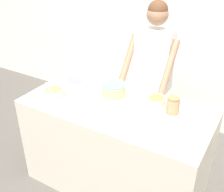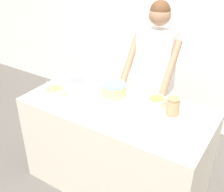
{
  "view_description": "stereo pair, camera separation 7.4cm",
  "coord_description": "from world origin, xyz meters",
  "px_view_note": "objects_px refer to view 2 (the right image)",
  "views": [
    {
      "loc": [
        1.02,
        -1.39,
        2.13
      ],
      "look_at": [
        -0.02,
        0.36,
        1.0
      ],
      "focal_mm": 45.0,
      "sensor_mm": 36.0,
      "label": 1
    },
    {
      "loc": [
        1.08,
        -1.35,
        2.13
      ],
      "look_at": [
        -0.02,
        0.36,
        1.0
      ],
      "focal_mm": 45.0,
      "sensor_mm": 36.0,
      "label": 2
    }
  ],
  "objects_px": {
    "stoneware_jar": "(173,107)",
    "frosting_bowl_olive": "(55,92)",
    "person_baker": "(155,68)",
    "drinking_glass": "(180,135)",
    "cake": "(114,94)",
    "frosting_bowl_purple": "(77,83)",
    "ceramic_plate": "(160,125)",
    "frosting_bowl_orange": "(157,101)"
  },
  "relations": [
    {
      "from": "stoneware_jar",
      "to": "frosting_bowl_olive",
      "type": "bearing_deg",
      "value": -164.15
    },
    {
      "from": "person_baker",
      "to": "drinking_glass",
      "type": "relative_size",
      "value": 13.27
    },
    {
      "from": "cake",
      "to": "frosting_bowl_purple",
      "type": "xyz_separation_m",
      "value": [
        -0.44,
        0.03,
        -0.03
      ]
    },
    {
      "from": "frosting_bowl_olive",
      "to": "ceramic_plate",
      "type": "bearing_deg",
      "value": 4.52
    },
    {
      "from": "ceramic_plate",
      "to": "stoneware_jar",
      "type": "xyz_separation_m",
      "value": [
        0.01,
        0.21,
        0.06
      ]
    },
    {
      "from": "drinking_glass",
      "to": "frosting_bowl_purple",
      "type": "bearing_deg",
      "value": 166.53
    },
    {
      "from": "frosting_bowl_purple",
      "to": "ceramic_plate",
      "type": "relative_size",
      "value": 0.78
    },
    {
      "from": "ceramic_plate",
      "to": "stoneware_jar",
      "type": "height_order",
      "value": "stoneware_jar"
    },
    {
      "from": "frosting_bowl_orange",
      "to": "drinking_glass",
      "type": "xyz_separation_m",
      "value": [
        0.35,
        -0.38,
        0.03
      ]
    },
    {
      "from": "frosting_bowl_purple",
      "to": "stoneware_jar",
      "type": "height_order",
      "value": "frosting_bowl_purple"
    },
    {
      "from": "frosting_bowl_orange",
      "to": "frosting_bowl_olive",
      "type": "bearing_deg",
      "value": -157.56
    },
    {
      "from": "cake",
      "to": "frosting_bowl_orange",
      "type": "relative_size",
      "value": 2.09
    },
    {
      "from": "frosting_bowl_purple",
      "to": "frosting_bowl_olive",
      "type": "distance_m",
      "value": 0.24
    },
    {
      "from": "ceramic_plate",
      "to": "stoneware_jar",
      "type": "bearing_deg",
      "value": 85.86
    },
    {
      "from": "person_baker",
      "to": "cake",
      "type": "xyz_separation_m",
      "value": [
        -0.12,
        -0.57,
        -0.06
      ]
    },
    {
      "from": "frosting_bowl_orange",
      "to": "frosting_bowl_olive",
      "type": "height_order",
      "value": "frosting_bowl_olive"
    },
    {
      "from": "cake",
      "to": "frosting_bowl_purple",
      "type": "bearing_deg",
      "value": 176.52
    },
    {
      "from": "person_baker",
      "to": "stoneware_jar",
      "type": "distance_m",
      "value": 0.63
    },
    {
      "from": "frosting_bowl_purple",
      "to": "frosting_bowl_orange",
      "type": "distance_m",
      "value": 0.79
    },
    {
      "from": "frosting_bowl_orange",
      "to": "frosting_bowl_olive",
      "type": "distance_m",
      "value": 0.91
    },
    {
      "from": "person_baker",
      "to": "ceramic_plate",
      "type": "relative_size",
      "value": 6.28
    },
    {
      "from": "frosting_bowl_purple",
      "to": "ceramic_plate",
      "type": "bearing_deg",
      "value": -9.43
    },
    {
      "from": "frosting_bowl_purple",
      "to": "ceramic_plate",
      "type": "height_order",
      "value": "frosting_bowl_purple"
    },
    {
      "from": "frosting_bowl_olive",
      "to": "cake",
      "type": "bearing_deg",
      "value": 22.51
    },
    {
      "from": "ceramic_plate",
      "to": "stoneware_jar",
      "type": "relative_size",
      "value": 1.86
    },
    {
      "from": "frosting_bowl_olive",
      "to": "drinking_glass",
      "type": "xyz_separation_m",
      "value": [
        1.18,
        -0.04,
        0.02
      ]
    },
    {
      "from": "cake",
      "to": "frosting_bowl_purple",
      "type": "relative_size",
      "value": 1.73
    },
    {
      "from": "frosting_bowl_orange",
      "to": "stoneware_jar",
      "type": "distance_m",
      "value": 0.18
    },
    {
      "from": "frosting_bowl_purple",
      "to": "drinking_glass",
      "type": "distance_m",
      "value": 1.16
    },
    {
      "from": "drinking_glass",
      "to": "stoneware_jar",
      "type": "bearing_deg",
      "value": 119.21
    },
    {
      "from": "cake",
      "to": "frosting_bowl_olive",
      "type": "distance_m",
      "value": 0.54
    },
    {
      "from": "cake",
      "to": "frosting_bowl_olive",
      "type": "relative_size",
      "value": 1.99
    },
    {
      "from": "ceramic_plate",
      "to": "drinking_glass",
      "type": "bearing_deg",
      "value": -30.52
    },
    {
      "from": "cake",
      "to": "drinking_glass",
      "type": "relative_size",
      "value": 2.84
    },
    {
      "from": "drinking_glass",
      "to": "cake",
      "type": "bearing_deg",
      "value": 160.54
    },
    {
      "from": "cake",
      "to": "ceramic_plate",
      "type": "distance_m",
      "value": 0.51
    },
    {
      "from": "cake",
      "to": "drinking_glass",
      "type": "distance_m",
      "value": 0.73
    },
    {
      "from": "frosting_bowl_orange",
      "to": "frosting_bowl_purple",
      "type": "bearing_deg",
      "value": -171.74
    },
    {
      "from": "cake",
      "to": "frosting_bowl_olive",
      "type": "bearing_deg",
      "value": -157.49
    },
    {
      "from": "frosting_bowl_olive",
      "to": "person_baker",
      "type": "bearing_deg",
      "value": 51.44
    },
    {
      "from": "person_baker",
      "to": "frosting_bowl_orange",
      "type": "height_order",
      "value": "person_baker"
    },
    {
      "from": "frosting_bowl_orange",
      "to": "ceramic_plate",
      "type": "xyz_separation_m",
      "value": [
        0.15,
        -0.27,
        -0.03
      ]
    }
  ]
}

